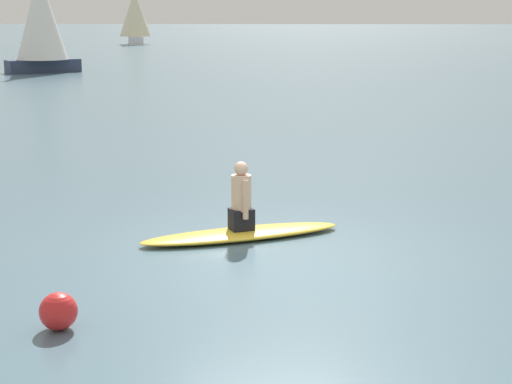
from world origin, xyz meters
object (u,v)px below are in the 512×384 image
person_paddler (241,199)px  buoy_marker (58,311)px  sailboat_distant (135,16)px  sailboat_far_right (41,20)px  surfboard (241,234)px

person_paddler → buoy_marker: bearing=-138.2°
person_paddler → sailboat_distant: (15.56, -72.10, 2.13)m
person_paddler → sailboat_far_right: size_ratio=0.17×
sailboat_distant → buoy_marker: size_ratio=14.18×
person_paddler → sailboat_far_right: sailboat_far_right is taller
sailboat_distant → person_paddler: bearing=178.9°
person_paddler → surfboard: bearing=155.8°
surfboard → person_paddler: (-0.00, 0.00, 0.53)m
surfboard → sailboat_distant: sailboat_distant is taller
person_paddler → sailboat_distant: size_ratio=0.18×
sailboat_distant → sailboat_far_right: sailboat_far_right is taller
surfboard → sailboat_distant: (15.56, -72.10, 2.66)m
surfboard → sailboat_far_right: sailboat_far_right is taller
sailboat_far_right → buoy_marker: size_ratio=14.60×
person_paddler → sailboat_far_right: (13.11, -33.40, 2.19)m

